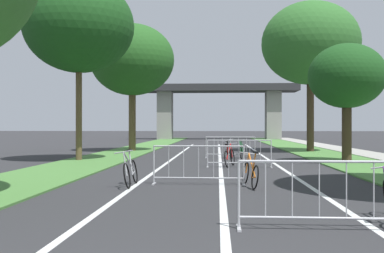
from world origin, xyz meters
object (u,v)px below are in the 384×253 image
(tree_left_pine_near, at_px, (132,60))
(bicycle_red_3, at_px, (230,157))
(tree_left_pine_far, at_px, (79,26))
(bicycle_silver_2, at_px, (131,172))
(bicycle_black_4, at_px, (230,151))
(tree_right_maple_mid, at_px, (347,77))
(crowd_barrier_fourth, at_px, (230,147))
(bicycle_orange_5, at_px, (251,173))
(bicycle_green_0, at_px, (242,151))
(tree_right_oak_near, at_px, (310,44))
(crowd_barrier_second, at_px, (199,165))
(crowd_barrier_nearest, at_px, (319,195))
(crowd_barrier_third, at_px, (239,154))

(tree_left_pine_near, xyz_separation_m, bicycle_red_3, (5.81, -10.48, -5.35))
(tree_left_pine_far, height_order, bicycle_red_3, tree_left_pine_far)
(bicycle_silver_2, height_order, bicycle_black_4, same)
(tree_right_maple_mid, relative_size, crowd_barrier_fourth, 2.07)
(bicycle_orange_5, bearing_deg, tree_left_pine_far, 121.71)
(tree_left_pine_far, xyz_separation_m, bicycle_orange_5, (7.10, -8.37, -5.72))
(bicycle_green_0, bearing_deg, tree_right_oak_near, -116.97)
(tree_left_pine_near, bearing_deg, bicycle_orange_5, -69.28)
(tree_left_pine_far, bearing_deg, tree_right_maple_mid, -1.77)
(tree_right_maple_mid, bearing_deg, crowd_barrier_second, -128.21)
(bicycle_red_3, bearing_deg, tree_right_oak_near, 77.04)
(crowd_barrier_second, relative_size, bicycle_orange_5, 1.47)
(tree_right_maple_mid, distance_m, crowd_barrier_nearest, 13.82)
(tree_right_oak_near, distance_m, crowd_barrier_second, 17.98)
(crowd_barrier_fourth, bearing_deg, tree_left_pine_near, 136.60)
(bicycle_green_0, height_order, bicycle_silver_2, bicycle_silver_2)
(crowd_barrier_nearest, bearing_deg, crowd_barrier_second, 111.42)
(crowd_barrier_fourth, distance_m, bicycle_red_3, 4.84)
(tree_right_oak_near, bearing_deg, bicycle_green_0, -127.14)
(tree_left_pine_near, bearing_deg, bicycle_green_0, -43.07)
(crowd_barrier_nearest, relative_size, crowd_barrier_fourth, 1.00)
(tree_right_maple_mid, distance_m, bicycle_green_0, 5.92)
(tree_right_oak_near, height_order, crowd_barrier_fourth, tree_right_oak_near)
(crowd_barrier_third, distance_m, bicycle_green_0, 4.75)
(bicycle_black_4, bearing_deg, bicycle_red_3, 85.98)
(tree_right_maple_mid, xyz_separation_m, tree_right_oak_near, (0.10, 8.13, 2.90))
(tree_right_maple_mid, bearing_deg, bicycle_orange_5, -120.25)
(bicycle_black_4, height_order, bicycle_orange_5, bicycle_black_4)
(tree_right_maple_mid, distance_m, crowd_barrier_fourth, 6.44)
(tree_right_maple_mid, bearing_deg, bicycle_green_0, 152.33)
(crowd_barrier_nearest, bearing_deg, tree_right_oak_near, 78.98)
(tree_right_oak_near, height_order, bicycle_black_4, tree_right_oak_near)
(tree_left_pine_near, relative_size, crowd_barrier_third, 3.23)
(tree_left_pine_far, height_order, crowd_barrier_second, tree_left_pine_far)
(tree_left_pine_near, distance_m, crowd_barrier_fourth, 9.72)
(crowd_barrier_nearest, xyz_separation_m, crowd_barrier_fourth, (-0.91, 15.58, 0.00))
(bicycle_green_0, relative_size, bicycle_orange_5, 1.00)
(crowd_barrier_nearest, bearing_deg, tree_left_pine_far, 120.50)
(crowd_barrier_third, distance_m, bicycle_orange_5, 5.55)
(bicycle_green_0, bearing_deg, crowd_barrier_second, 90.51)
(crowd_barrier_second, distance_m, crowd_barrier_fourth, 10.45)
(bicycle_green_0, bearing_deg, tree_right_maple_mid, 162.50)
(tree_left_pine_near, bearing_deg, tree_right_oak_near, -1.31)
(tree_left_pine_far, bearing_deg, bicycle_green_0, 14.41)
(tree_right_maple_mid, xyz_separation_m, bicycle_silver_2, (-7.79, -8.01, -3.31))
(crowd_barrier_second, xyz_separation_m, crowd_barrier_third, (1.33, 5.19, 0.00))
(crowd_barrier_fourth, height_order, bicycle_black_4, crowd_barrier_fourth)
(bicycle_black_4, bearing_deg, crowd_barrier_nearest, 91.09)
(tree_right_oak_near, xyz_separation_m, crowd_barrier_third, (-4.80, -10.59, -6.06))
(tree_left_pine_far, distance_m, tree_right_oak_near, 14.19)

